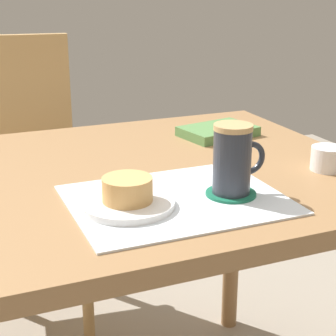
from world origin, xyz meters
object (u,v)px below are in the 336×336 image
(sugar_bowl, at_px, (328,158))
(small_book, at_px, (218,131))
(pastry, at_px, (127,189))
(coffee_mug, at_px, (233,159))
(pastry_plate, at_px, (128,204))
(wooden_chair, at_px, (18,169))
(dining_table, at_px, (107,210))

(sugar_bowl, relative_size, small_book, 0.39)
(sugar_bowl, height_order, small_book, sugar_bowl)
(pastry, height_order, sugar_bowl, pastry)
(pastry, relative_size, coffee_mug, 0.68)
(pastry_plate, height_order, sugar_bowl, sugar_bowl)
(pastry_plate, relative_size, coffee_mug, 1.28)
(coffee_mug, height_order, small_book, coffee_mug)
(wooden_chair, xyz_separation_m, pastry_plate, (0.07, -0.91, 0.21))
(sugar_bowl, bearing_deg, dining_table, 160.93)
(dining_table, relative_size, coffee_mug, 8.67)
(wooden_chair, height_order, pastry_plate, wooden_chair)
(dining_table, distance_m, coffee_mug, 0.32)
(pastry_plate, bearing_deg, small_book, 44.96)
(pastry, xyz_separation_m, coffee_mug, (0.20, -0.02, 0.04))
(pastry_plate, relative_size, small_book, 0.91)
(coffee_mug, distance_m, small_book, 0.42)
(dining_table, height_order, pastry_plate, pastry_plate)
(pastry, bearing_deg, dining_table, 85.27)
(wooden_chair, height_order, sugar_bowl, wooden_chair)
(wooden_chair, distance_m, small_book, 0.73)
(pastry, bearing_deg, small_book, 44.96)
(pastry_plate, height_order, coffee_mug, coffee_mug)
(pastry, xyz_separation_m, sugar_bowl, (0.45, 0.04, -0.01))
(dining_table, distance_m, small_book, 0.40)
(dining_table, distance_m, sugar_bowl, 0.47)
(pastry, relative_size, small_book, 0.49)
(pastry_plate, bearing_deg, dining_table, 85.27)
(small_book, bearing_deg, coffee_mug, -125.13)
(dining_table, distance_m, pastry, 0.22)
(pastry, distance_m, small_book, 0.52)
(coffee_mug, height_order, sugar_bowl, coffee_mug)
(dining_table, bearing_deg, small_book, 26.38)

